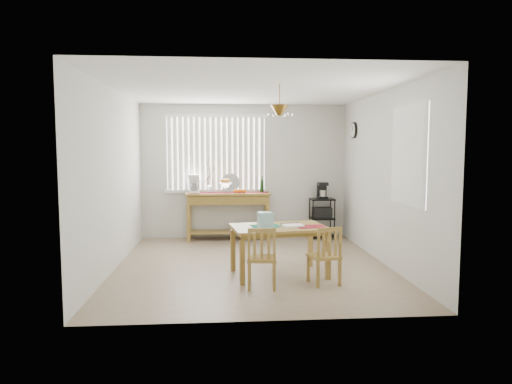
{
  "coord_description": "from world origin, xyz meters",
  "views": [
    {
      "loc": [
        -0.45,
        -6.69,
        1.73
      ],
      "look_at": [
        0.1,
        0.55,
        1.05
      ],
      "focal_mm": 32.0,
      "sensor_mm": 36.0,
      "label": 1
    }
  ],
  "objects": [
    {
      "name": "sideboard",
      "position": [
        -0.31,
        2.0,
        0.68
      ],
      "size": [
        1.61,
        0.45,
        0.9
      ],
      "color": "olive",
      "rests_on": "ground"
    },
    {
      "name": "room_shell",
      "position": [
        0.0,
        0.01,
        1.69
      ],
      "size": [
        4.2,
        4.7,
        2.7
      ],
      "color": "silver",
      "rests_on": "ground"
    },
    {
      "name": "cart_items",
      "position": [
        1.5,
        2.01,
        0.93
      ],
      "size": [
        0.18,
        0.22,
        0.32
      ],
      "color": "black",
      "rests_on": "wire_cart"
    },
    {
      "name": "chair_left",
      "position": [
        0.04,
        -1.16,
        0.38
      ],
      "size": [
        0.39,
        0.39,
        0.78
      ],
      "color": "olive",
      "rests_on": "ground"
    },
    {
      "name": "table_items",
      "position": [
        0.22,
        -0.69,
        0.76
      ],
      "size": [
        1.03,
        0.45,
        0.22
      ],
      "color": "#136E52",
      "rests_on": "dining_table"
    },
    {
      "name": "sideboard_items",
      "position": [
        -0.58,
        2.02,
        1.05
      ],
      "size": [
        1.53,
        0.38,
        0.69
      ],
      "color": "maroon",
      "rests_on": "sideboard"
    },
    {
      "name": "chair_right",
      "position": [
        0.86,
        -1.06,
        0.37
      ],
      "size": [
        0.42,
        0.42,
        0.76
      ],
      "color": "olive",
      "rests_on": "ground"
    },
    {
      "name": "ground",
      "position": [
        0.0,
        0.0,
        -0.01
      ],
      "size": [
        4.0,
        4.5,
        0.01
      ],
      "primitive_type": "cube",
      "color": "gray"
    },
    {
      "name": "wire_cart",
      "position": [
        1.5,
        2.0,
        0.47
      ],
      "size": [
        0.46,
        0.37,
        0.78
      ],
      "color": "black",
      "rests_on": "ground"
    },
    {
      "name": "dining_table",
      "position": [
        0.33,
        -0.57,
        0.6
      ],
      "size": [
        1.37,
        0.99,
        0.68
      ],
      "color": "olive",
      "rests_on": "ground"
    }
  ]
}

